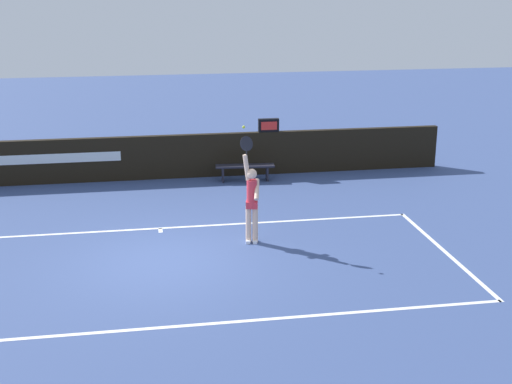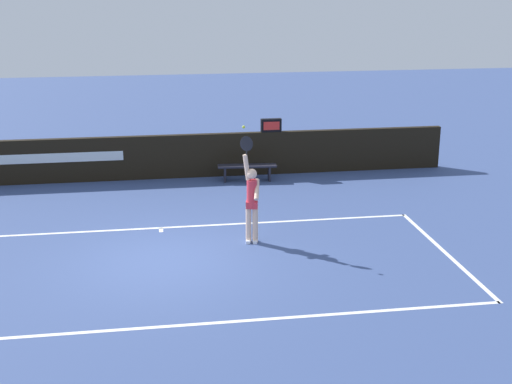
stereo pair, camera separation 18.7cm
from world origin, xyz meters
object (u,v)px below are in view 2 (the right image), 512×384
Objects in this scene: tennis_player at (252,199)px; speed_display at (271,125)px; tennis_ball at (244,127)px; courtside_bench_near at (247,169)px.

speed_display is at bearing 75.80° from tennis_player.
tennis_ball reaches higher than tennis_player.
tennis_ball reaches higher than courtside_bench_near.
speed_display is 1.57m from courtside_bench_near.
speed_display is at bearing 74.27° from tennis_ball.
tennis_ball is at bearing -159.30° from tennis_player.
tennis_ball is at bearing -105.73° from speed_display.
tennis_ball is 0.04× the size of courtside_bench_near.
tennis_player is at bearing -104.20° from speed_display.
speed_display is at bearing 39.20° from courtside_bench_near.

